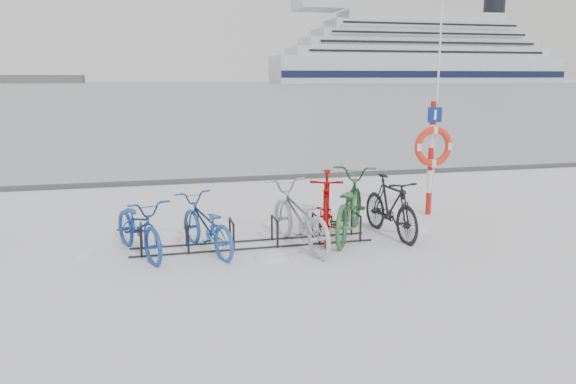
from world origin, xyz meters
name	(u,v)px	position (x,y,z in m)	size (l,w,h in m)	color
ground	(254,245)	(0.00, 0.00, 0.00)	(900.00, 900.00, 0.00)	white
ice_sheet	(155,87)	(0.00, 155.00, 0.01)	(400.00, 298.00, 0.02)	#9FADB4
quay_edge	(214,180)	(0.00, 5.90, 0.05)	(400.00, 0.25, 0.10)	#3F3F42
bike_rack	(253,235)	(0.00, 0.00, 0.18)	(4.00, 0.48, 0.46)	black
lifebuoy_station	(433,147)	(3.84, 1.22, 1.39)	(0.80, 0.23, 4.15)	#B9150E
cruise_ferry	(418,56)	(115.24, 227.06, 11.83)	(132.23, 24.95, 43.45)	silver
bike_0	(139,224)	(-1.82, -0.04, 0.49)	(0.65, 1.86, 0.98)	navy
bike_1	(206,223)	(-0.79, -0.12, 0.47)	(0.62, 1.79, 0.94)	#20509B
bike_2	(299,215)	(0.71, -0.25, 0.55)	(0.72, 2.08, 1.09)	#AEB3B6
bike_3	(326,204)	(1.34, 0.23, 0.59)	(0.55, 1.95, 1.17)	#AA0504
bike_4	(348,203)	(1.72, 0.18, 0.59)	(0.79, 2.27, 1.19)	#2F6A3C
bike_5	(391,205)	(2.45, 0.04, 0.55)	(0.52, 1.83, 1.10)	black
snow_drifts	(304,241)	(0.88, 0.03, 0.00)	(6.20, 1.87, 0.20)	white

